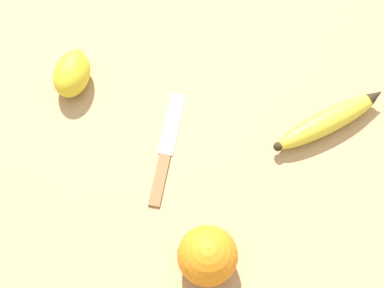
# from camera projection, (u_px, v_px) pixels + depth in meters

# --- Properties ---
(ground_plane) EXTENTS (3.00, 3.00, 0.00)m
(ground_plane) POSITION_uv_depth(u_px,v_px,m) (214.00, 89.00, 0.83)
(ground_plane) COLOR tan
(banana) EXTENTS (0.19, 0.06, 0.04)m
(banana) POSITION_uv_depth(u_px,v_px,m) (329.00, 121.00, 0.79)
(banana) COLOR yellow
(banana) RESTS_ON ground_plane
(orange) EXTENTS (0.08, 0.08, 0.08)m
(orange) POSITION_uv_depth(u_px,v_px,m) (208.00, 256.00, 0.68)
(orange) COLOR orange
(orange) RESTS_ON ground_plane
(lemon) EXTENTS (0.09, 0.10, 0.05)m
(lemon) POSITION_uv_depth(u_px,v_px,m) (72.00, 74.00, 0.81)
(lemon) COLOR yellow
(lemon) RESTS_ON ground_plane
(paring_knife) EXTENTS (0.11, 0.17, 0.01)m
(paring_knife) POSITION_uv_depth(u_px,v_px,m) (166.00, 151.00, 0.78)
(paring_knife) COLOR silver
(paring_knife) RESTS_ON ground_plane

